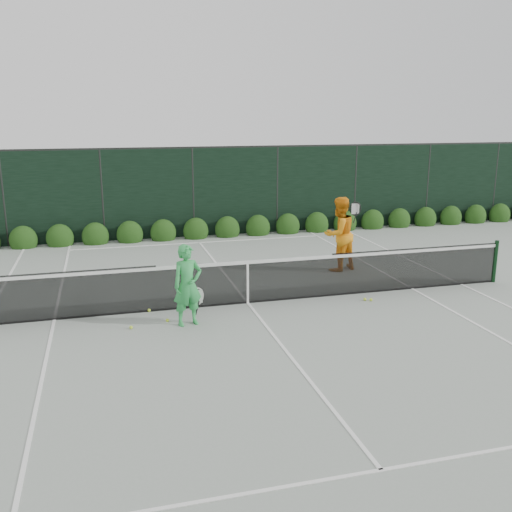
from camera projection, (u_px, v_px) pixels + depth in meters
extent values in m
plane|color=gray|center=(248.00, 303.00, 12.77)|extent=(80.00, 80.00, 0.00)
cylinder|color=#113318|center=(495.00, 261.00, 14.26)|extent=(0.10, 0.10, 1.07)
cube|color=black|center=(48.00, 297.00, 11.58)|extent=(4.40, 0.01, 1.02)
cube|color=black|center=(248.00, 283.00, 12.65)|extent=(4.00, 0.01, 0.96)
cube|color=black|center=(417.00, 268.00, 13.71)|extent=(4.40, 0.01, 1.02)
cube|color=white|center=(248.00, 262.00, 12.54)|extent=(12.80, 0.03, 0.07)
cube|color=black|center=(248.00, 302.00, 12.76)|extent=(12.80, 0.02, 0.04)
cube|color=white|center=(248.00, 284.00, 12.66)|extent=(0.05, 0.03, 0.91)
imported|color=green|center=(188.00, 285.00, 11.29)|extent=(0.68, 0.52, 1.65)
torus|color=beige|center=(197.00, 297.00, 11.51)|extent=(0.29, 0.14, 0.30)
cylinder|color=black|center=(197.00, 308.00, 11.56)|extent=(0.10, 0.03, 0.30)
imported|color=orange|center=(339.00, 234.00, 15.24)|extent=(1.17, 1.04, 2.00)
torus|color=black|center=(355.00, 209.00, 14.97)|extent=(0.30, 0.11, 0.30)
cylinder|color=black|center=(355.00, 218.00, 15.03)|extent=(0.10, 0.03, 0.30)
cube|color=white|center=(461.00, 284.00, 14.16)|extent=(0.06, 23.77, 0.01)
cube|color=white|center=(54.00, 320.00, 11.72)|extent=(0.06, 23.77, 0.01)
cube|color=white|center=(412.00, 289.00, 13.81)|extent=(0.06, 23.77, 0.01)
cube|color=white|center=(178.00, 215.00, 23.89)|extent=(11.03, 0.06, 0.01)
cube|color=white|center=(200.00, 243.00, 18.76)|extent=(8.23, 0.06, 0.01)
cube|color=white|center=(381.00, 470.00, 6.77)|extent=(8.23, 0.06, 0.01)
cube|color=white|center=(248.00, 303.00, 12.77)|extent=(0.06, 12.80, 0.01)
cube|color=black|center=(193.00, 193.00, 19.43)|extent=(32.00, 0.06, 3.00)
cube|color=#262826|center=(192.00, 147.00, 19.06)|extent=(32.00, 0.06, 0.06)
cylinder|color=#262826|center=(4.00, 200.00, 17.90)|extent=(0.08, 0.08, 3.00)
cylinder|color=#262826|center=(102.00, 196.00, 18.66)|extent=(0.08, 0.08, 3.00)
cylinder|color=#262826|center=(193.00, 193.00, 19.43)|extent=(0.08, 0.08, 3.00)
cylinder|color=#262826|center=(277.00, 190.00, 20.19)|extent=(0.08, 0.08, 3.00)
cylinder|color=#262826|center=(355.00, 187.00, 20.95)|extent=(0.08, 0.08, 3.00)
cylinder|color=#262826|center=(427.00, 185.00, 21.71)|extent=(0.08, 0.08, 3.00)
cylinder|color=#262826|center=(495.00, 182.00, 22.47)|extent=(0.08, 0.08, 3.00)
ellipsoid|color=#16370F|center=(23.00, 240.00, 18.01)|extent=(0.86, 0.65, 0.94)
ellipsoid|color=#16370F|center=(60.00, 238.00, 18.29)|extent=(0.86, 0.65, 0.94)
ellipsoid|color=#16370F|center=(95.00, 237.00, 18.57)|extent=(0.86, 0.65, 0.94)
ellipsoid|color=#16370F|center=(130.00, 235.00, 18.85)|extent=(0.86, 0.65, 0.94)
ellipsoid|color=#16370F|center=(163.00, 233.00, 19.13)|extent=(0.86, 0.65, 0.94)
ellipsoid|color=#16370F|center=(196.00, 231.00, 19.40)|extent=(0.86, 0.65, 0.94)
ellipsoid|color=#16370F|center=(227.00, 230.00, 19.68)|extent=(0.86, 0.65, 0.94)
ellipsoid|color=#16370F|center=(258.00, 228.00, 19.96)|extent=(0.86, 0.65, 0.94)
ellipsoid|color=#16370F|center=(288.00, 226.00, 20.24)|extent=(0.86, 0.65, 0.94)
ellipsoid|color=#16370F|center=(317.00, 225.00, 20.52)|extent=(0.86, 0.65, 0.94)
ellipsoid|color=#16370F|center=(345.00, 223.00, 20.80)|extent=(0.86, 0.65, 0.94)
ellipsoid|color=#16370F|center=(372.00, 222.00, 21.08)|extent=(0.86, 0.65, 0.94)
ellipsoid|color=#16370F|center=(399.00, 221.00, 21.36)|extent=(0.86, 0.65, 0.94)
ellipsoid|color=#16370F|center=(425.00, 219.00, 21.64)|extent=(0.86, 0.65, 0.94)
ellipsoid|color=#16370F|center=(451.00, 218.00, 21.92)|extent=(0.86, 0.65, 0.94)
ellipsoid|color=#16370F|center=(475.00, 217.00, 22.20)|extent=(0.86, 0.65, 0.94)
ellipsoid|color=#16370F|center=(500.00, 215.00, 22.48)|extent=(0.86, 0.65, 0.94)
sphere|color=#C8E833|center=(149.00, 310.00, 12.20)|extent=(0.07, 0.07, 0.07)
sphere|color=#C8E833|center=(365.00, 299.00, 12.93)|extent=(0.07, 0.07, 0.07)
sphere|color=#C8E833|center=(131.00, 327.00, 11.22)|extent=(0.07, 0.07, 0.07)
sphere|color=#C8E833|center=(371.00, 300.00, 12.90)|extent=(0.07, 0.07, 0.07)
sphere|color=#C8E833|center=(167.00, 320.00, 11.62)|extent=(0.07, 0.07, 0.07)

